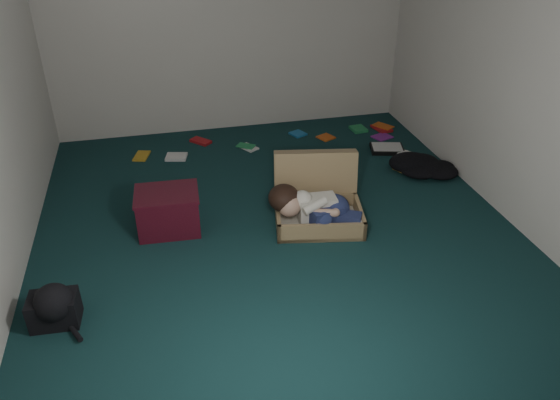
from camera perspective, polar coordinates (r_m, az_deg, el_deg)
name	(u,v)px	position (r m, az deg, el deg)	size (l,w,h in m)	color
floor	(276,226)	(4.70, -0.42, -2.77)	(4.50, 4.50, 0.00)	#123334
wall_back	(229,15)	(6.27, -5.36, 18.65)	(4.50, 4.50, 0.00)	silver
wall_front	(403,256)	(2.21, 12.74, -5.74)	(4.50, 4.50, 0.00)	silver
wall_right	(515,61)	(4.95, 23.34, 13.15)	(4.50, 4.50, 0.00)	silver
suitcase	(317,200)	(4.77, 3.91, -0.03)	(0.85, 0.84, 0.54)	#A38659
person	(314,207)	(4.58, 3.55, -0.75)	(0.77, 0.49, 0.33)	white
maroon_bin	(168,211)	(4.66, -11.60, -1.13)	(0.54, 0.44, 0.36)	#470E1C
backpack	(54,309)	(3.99, -22.54, -10.46)	(0.39, 0.31, 0.24)	black
clothing_pile	(424,165)	(5.74, 14.86, 3.59)	(0.47, 0.39, 0.15)	black
paper_tray	(387,149)	(6.13, 11.11, 5.29)	(0.41, 0.35, 0.05)	black
book_scatter	(303,144)	(6.15, 2.43, 5.84)	(3.03, 1.42, 0.02)	gold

